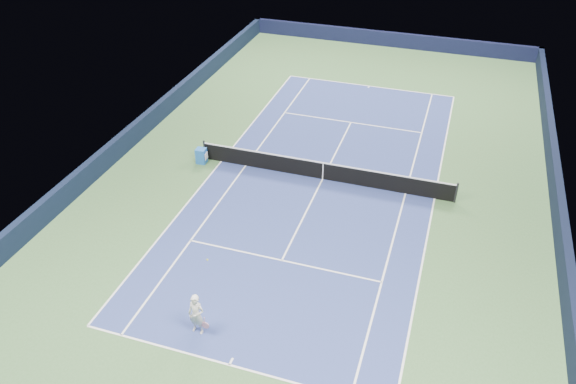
% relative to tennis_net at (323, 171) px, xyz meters
% --- Properties ---
extents(ground, '(40.00, 40.00, 0.00)m').
position_rel_tennis_net_xyz_m(ground, '(0.00, 0.00, -0.50)').
color(ground, '#395D32').
rests_on(ground, ground).
extents(wall_far, '(22.00, 0.35, 1.10)m').
position_rel_tennis_net_xyz_m(wall_far, '(0.00, 19.82, 0.05)').
color(wall_far, black).
rests_on(wall_far, ground).
extents(wall_right, '(0.35, 40.00, 1.10)m').
position_rel_tennis_net_xyz_m(wall_right, '(10.82, 0.00, 0.05)').
color(wall_right, black).
rests_on(wall_right, ground).
extents(wall_left, '(0.35, 40.00, 1.10)m').
position_rel_tennis_net_xyz_m(wall_left, '(-10.82, 0.00, 0.05)').
color(wall_left, '#101A32').
rests_on(wall_left, ground).
extents(court_surface, '(10.97, 23.77, 0.01)m').
position_rel_tennis_net_xyz_m(court_surface, '(0.00, 0.00, -0.50)').
color(court_surface, navy).
rests_on(court_surface, ground).
extents(baseline_far, '(10.97, 0.08, 0.00)m').
position_rel_tennis_net_xyz_m(baseline_far, '(0.00, 11.88, -0.50)').
color(baseline_far, white).
rests_on(baseline_far, ground).
extents(baseline_near, '(10.97, 0.08, 0.00)m').
position_rel_tennis_net_xyz_m(baseline_near, '(0.00, -11.88, -0.50)').
color(baseline_near, white).
rests_on(baseline_near, ground).
extents(sideline_doubles_right, '(0.08, 23.77, 0.00)m').
position_rel_tennis_net_xyz_m(sideline_doubles_right, '(5.49, 0.00, -0.50)').
color(sideline_doubles_right, white).
rests_on(sideline_doubles_right, ground).
extents(sideline_doubles_left, '(0.08, 23.77, 0.00)m').
position_rel_tennis_net_xyz_m(sideline_doubles_left, '(-5.49, 0.00, -0.50)').
color(sideline_doubles_left, white).
rests_on(sideline_doubles_left, ground).
extents(sideline_singles_right, '(0.08, 23.77, 0.00)m').
position_rel_tennis_net_xyz_m(sideline_singles_right, '(4.12, 0.00, -0.50)').
color(sideline_singles_right, white).
rests_on(sideline_singles_right, ground).
extents(sideline_singles_left, '(0.08, 23.77, 0.00)m').
position_rel_tennis_net_xyz_m(sideline_singles_left, '(-4.12, 0.00, -0.50)').
color(sideline_singles_left, white).
rests_on(sideline_singles_left, ground).
extents(service_line_far, '(8.23, 0.08, 0.00)m').
position_rel_tennis_net_xyz_m(service_line_far, '(0.00, 6.40, -0.50)').
color(service_line_far, white).
rests_on(service_line_far, ground).
extents(service_line_near, '(8.23, 0.08, 0.00)m').
position_rel_tennis_net_xyz_m(service_line_near, '(0.00, -6.40, -0.50)').
color(service_line_near, white).
rests_on(service_line_near, ground).
extents(center_service_line, '(0.08, 12.80, 0.00)m').
position_rel_tennis_net_xyz_m(center_service_line, '(0.00, 0.00, -0.50)').
color(center_service_line, white).
rests_on(center_service_line, ground).
extents(center_mark_far, '(0.08, 0.30, 0.00)m').
position_rel_tennis_net_xyz_m(center_mark_far, '(0.00, 11.73, -0.50)').
color(center_mark_far, white).
rests_on(center_mark_far, ground).
extents(center_mark_near, '(0.08, 0.30, 0.00)m').
position_rel_tennis_net_xyz_m(center_mark_near, '(0.00, -11.73, -0.50)').
color(center_mark_near, white).
rests_on(center_mark_near, ground).
extents(tennis_net, '(12.90, 0.10, 1.07)m').
position_rel_tennis_net_xyz_m(tennis_net, '(0.00, 0.00, 0.00)').
color(tennis_net, black).
rests_on(tennis_net, ground).
extents(sponsor_cube, '(0.57, 0.48, 0.82)m').
position_rel_tennis_net_xyz_m(sponsor_cube, '(-6.40, -0.42, -0.10)').
color(sponsor_cube, blue).
rests_on(sponsor_cube, ground).
extents(tennis_player, '(0.79, 1.26, 2.56)m').
position_rel_tennis_net_xyz_m(tennis_player, '(-1.61, -10.86, 0.33)').
color(tennis_player, silver).
rests_on(tennis_player, ground).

